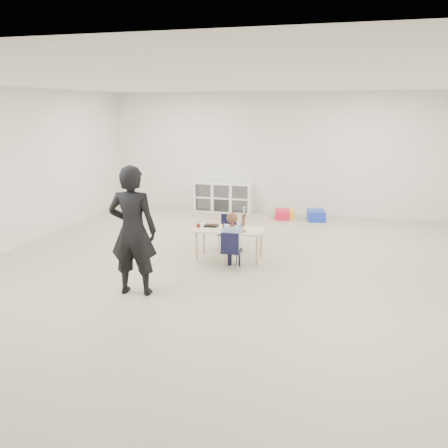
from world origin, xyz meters
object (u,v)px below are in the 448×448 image
(table, at_px, (229,244))
(chair_near, at_px, (232,250))
(child, at_px, (232,239))
(adult, at_px, (133,231))
(cubby_shelf, at_px, (223,197))

(table, height_order, chair_near, chair_near)
(child, relative_size, adult, 0.55)
(table, height_order, cubby_shelf, cubby_shelf)
(child, height_order, adult, adult)
(child, bearing_deg, adult, -130.66)
(table, xyz_separation_m, child, (0.17, -0.49, 0.22))
(table, xyz_separation_m, cubby_shelf, (-1.06, 3.49, 0.09))
(table, bearing_deg, adult, -117.77)
(chair_near, bearing_deg, cubby_shelf, 105.14)
(chair_near, height_order, adult, adult)
(table, distance_m, child, 0.57)
(child, bearing_deg, table, 106.70)
(chair_near, height_order, child, child)
(child, distance_m, cubby_shelf, 4.17)
(table, distance_m, chair_near, 0.52)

